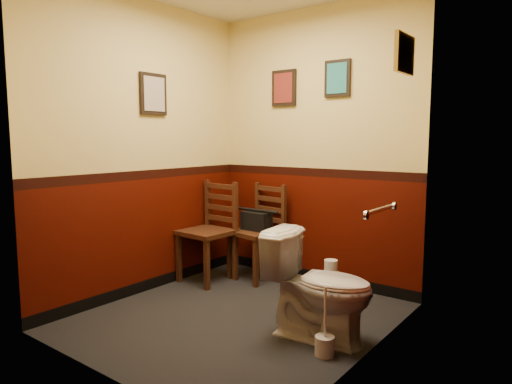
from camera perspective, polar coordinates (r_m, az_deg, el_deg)
floor at (r=3.84m, az=-2.34°, el=-15.34°), size 2.20×2.40×0.00m
wall_back at (r=4.55m, az=7.28°, el=5.50°), size 2.20×0.00×2.70m
wall_front at (r=2.75m, az=-18.66°, el=4.44°), size 2.20×0.00×2.70m
wall_left at (r=4.35m, az=-13.73°, el=5.30°), size 0.00×2.40×2.70m
wall_right at (r=2.98m, az=14.11°, el=4.74°), size 0.00×2.40×2.70m
grab_bar at (r=3.26m, az=15.14°, el=-2.20°), size 0.05×0.56×0.06m
framed_print_back_a at (r=4.75m, az=3.51°, el=12.84°), size 0.28×0.04×0.36m
framed_print_back_b at (r=4.45m, az=10.15°, el=13.81°), size 0.26×0.04×0.34m
framed_print_left at (r=4.41m, az=-12.71°, el=11.85°), size 0.04×0.30×0.38m
framed_print_right at (r=3.60m, az=18.04°, el=16.11°), size 0.04×0.34×0.28m
toilet at (r=3.37m, az=7.92°, el=-11.67°), size 0.83×0.54×0.77m
toilet_brush at (r=3.24m, az=8.57°, el=-18.30°), size 0.13×0.13×0.47m
chair_left at (r=4.66m, az=-5.76°, el=-4.91°), size 0.49×0.49×1.01m
chair_right at (r=4.72m, az=0.44°, el=-4.96°), size 0.52×0.52×0.97m
handbag at (r=4.67m, az=0.05°, el=-3.63°), size 0.30×0.16×0.22m
tp_stack at (r=4.35m, az=9.45°, el=-10.81°), size 0.26×0.16×0.33m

